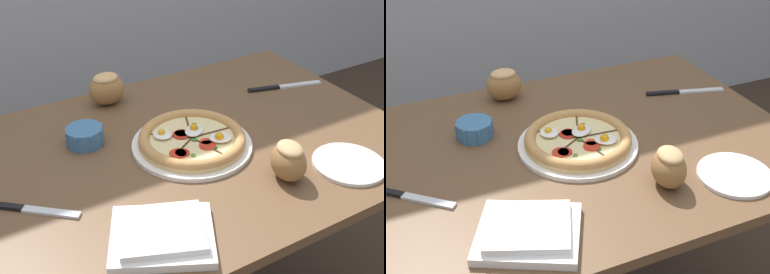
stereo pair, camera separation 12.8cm
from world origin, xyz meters
TOP-DOWN VIEW (x-y plane):
  - dining_table at (0.00, 0.00)m, footprint 1.28×0.86m
  - pizza at (0.03, -0.01)m, footprint 0.32×0.32m
  - ramekin_bowl at (-0.21, 0.15)m, footprint 0.11×0.11m
  - napkin_folded at (-0.20, -0.28)m, footprint 0.27×0.26m
  - bread_piece_mid at (0.17, -0.24)m, footprint 0.10×0.12m
  - bread_piece_far at (-0.07, 0.34)m, footprint 0.11×0.09m
  - knife_main at (0.48, 0.15)m, footprint 0.25×0.08m
  - knife_spare at (-0.41, -0.05)m, footprint 0.19×0.16m
  - side_saucer at (0.33, -0.29)m, footprint 0.18×0.18m

SIDE VIEW (x-z plane):
  - dining_table at x=0.00m, z-range 0.27..1.01m
  - knife_spare at x=-0.41m, z-range 0.74..0.75m
  - knife_main at x=0.48m, z-range 0.74..0.75m
  - side_saucer at x=0.33m, z-range 0.74..0.75m
  - napkin_folded at x=-0.20m, z-range 0.74..0.77m
  - pizza at x=0.03m, z-range 0.73..0.79m
  - ramekin_bowl at x=-0.21m, z-range 0.74..0.79m
  - bread_piece_mid at x=0.17m, z-range 0.74..0.84m
  - bread_piece_far at x=-0.07m, z-range 0.74..0.84m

